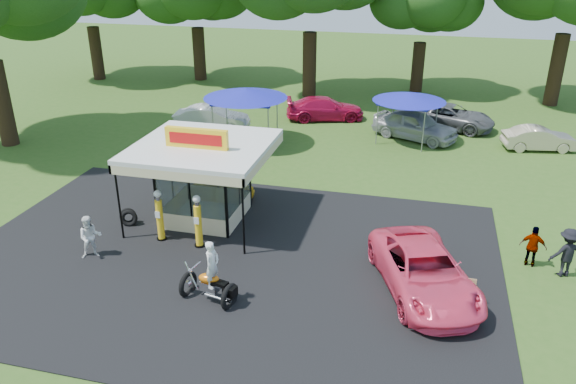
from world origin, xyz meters
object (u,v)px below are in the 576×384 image
object	(u,v)px
motorcycle	(211,278)
bg_car_d	(450,117)
a_frame_sign	(466,295)
spectator_east_a	(567,253)
spectator_east_b	(533,246)
tent_west	(245,93)
bg_car_b	(325,108)
gas_pump_left	(160,217)
gas_pump_right	(198,223)
bg_car_c	(415,125)
spectator_west	(90,237)
tent_east	(409,97)
bg_car_a	(212,118)
kiosk_car	(224,188)
gas_station_kiosk	(204,180)
pink_sedan	(424,271)
bg_car_e	(539,139)

from	to	relation	value
motorcycle	bg_car_d	world-z (taller)	motorcycle
motorcycle	a_frame_sign	world-z (taller)	motorcycle
spectator_east_a	bg_car_d	distance (m)	17.25
spectator_east_b	tent_west	world-z (taller)	tent_west
bg_car_d	tent_west	size ratio (longest dim) A/B	1.15
tent_west	bg_car_b	bearing A→B (deg)	60.03
gas_pump_left	bg_car_d	size ratio (longest dim) A/B	0.39
gas_pump_right	bg_car_c	world-z (taller)	gas_pump_right
a_frame_sign	bg_car_c	xyz separation A→B (m)	(-2.38, 17.08, 0.35)
spectator_west	tent_east	size ratio (longest dim) A/B	0.40
gas_pump_left	bg_car_a	size ratio (longest dim) A/B	0.46
tent_east	motorcycle	bearing A→B (deg)	-106.07
kiosk_car	tent_east	xyz separation A→B (m)	(7.69, 10.25, 2.19)
gas_station_kiosk	pink_sedan	bearing A→B (deg)	-20.12
spectator_west	spectator_east_a	xyz separation A→B (m)	(16.95, 2.99, 0.07)
bg_car_c	motorcycle	bearing A→B (deg)	-172.41
spectator_west	bg_car_d	distance (m)	23.78
spectator_west	bg_car_e	size ratio (longest dim) A/B	0.42
motorcycle	spectator_west	xyz separation A→B (m)	(-5.41, 1.56, -0.06)
a_frame_sign	gas_pump_left	bearing A→B (deg)	172.81
kiosk_car	tent_east	world-z (taller)	tent_east
tent_east	bg_car_b	bearing A→B (deg)	149.76
gas_pump_left	bg_car_a	distance (m)	14.28
gas_pump_right	pink_sedan	bearing A→B (deg)	-6.49
spectator_east_a	spectator_east_b	distance (m)	1.13
bg_car_a	bg_car_d	bearing A→B (deg)	-82.18
gas_station_kiosk	tent_east	distance (m)	14.67
a_frame_sign	spectator_west	size ratio (longest dim) A/B	0.61
bg_car_b	tent_east	world-z (taller)	tent_east
bg_car_a	bg_car_c	bearing A→B (deg)	-91.60
gas_pump_right	motorcycle	xyz separation A→B (m)	(1.80, -3.28, -0.15)
spectator_west	spectator_east_b	bearing A→B (deg)	-19.28
a_frame_sign	motorcycle	bearing A→B (deg)	-167.05
a_frame_sign	spectator_east_b	bearing A→B (deg)	56.08
gas_pump_left	motorcycle	bearing A→B (deg)	-44.49
spectator_east_a	bg_car_b	distance (m)	20.54
gas_pump_right	spectator_east_a	distance (m)	13.41
spectator_west	bg_car_a	size ratio (longest dim) A/B	0.36
kiosk_car	bg_car_a	bearing A→B (deg)	24.43
gas_pump_right	spectator_east_a	world-z (taller)	gas_pump_right
gas_pump_right	spectator_east_b	xyz separation A→B (m)	(12.31, 1.69, -0.26)
gas_station_kiosk	bg_car_c	bearing A→B (deg)	57.89
bg_car_b	bg_car_c	size ratio (longest dim) A/B	1.01
bg_car_e	tent_west	world-z (taller)	tent_west
bg_car_b	bg_car_e	size ratio (longest dim) A/B	1.28
spectator_west	bg_car_d	world-z (taller)	spectator_west
a_frame_sign	bg_car_a	xyz separation A→B (m)	(-14.83, 15.72, 0.25)
gas_pump_left	bg_car_b	size ratio (longest dim) A/B	0.42
kiosk_car	tent_west	distance (m)	7.94
motorcycle	kiosk_car	distance (m)	8.27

